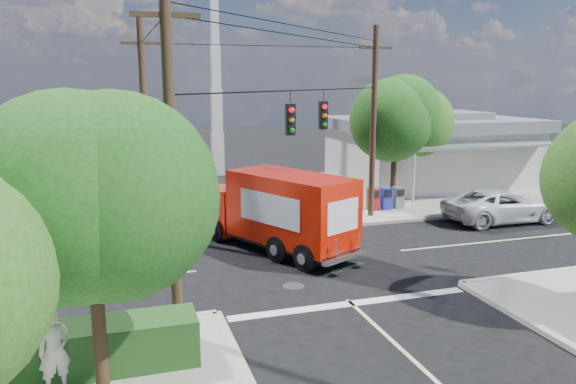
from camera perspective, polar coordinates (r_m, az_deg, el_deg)
name	(u,v)px	position (r m, az deg, el deg)	size (l,w,h in m)	color
ground	(304,260)	(20.89, 1.66, -6.95)	(120.00, 120.00, 0.00)	black
sidewalk_ne	(415,189)	(34.96, 12.74, 0.33)	(14.12, 14.12, 0.14)	#9C978D
sidewalk_nw	(24,214)	(30.63, -25.22, -2.01)	(14.12, 14.12, 0.14)	#9C978D
road_markings	(318,273)	(19.58, 3.08, -8.22)	(32.00, 32.00, 0.01)	beige
building_ne	(430,149)	(36.37, 14.25, 4.27)	(11.80, 10.20, 4.50)	beige
building_nw	(1,167)	(31.97, -27.17, 2.27)	(10.80, 10.20, 4.30)	beige
radio_tower	(216,94)	(39.39, -7.30, 9.88)	(0.80, 0.80, 17.00)	silver
tree_sw_front	(90,197)	(11.42, -19.44, -0.48)	(3.88, 3.78, 6.03)	#422D1C
tree_ne_front	(396,116)	(29.02, 10.92, 7.57)	(4.21, 4.14, 6.66)	#422D1C
tree_ne_back	(418,123)	(32.25, 13.12, 6.80)	(3.77, 3.66, 5.82)	#422D1C
palm_nw_front	(87,115)	(26.30, -19.73, 7.37)	(3.01, 3.08, 5.59)	#422D1C
palm_nw_back	(42,122)	(27.96, -23.69, 6.51)	(3.01, 3.08, 5.19)	#422D1C
utility_poles	(251,131)	(21.02, -3.82, 6.17)	(12.00, 10.68, 9.00)	#473321
picket_fence	(67,336)	(14.44, -21.55, -13.46)	(5.94, 0.06, 1.00)	silver
hedge_sw	(55,353)	(13.73, -22.63, -14.82)	(6.20, 1.20, 1.10)	#1D4217
vending_boxes	(386,198)	(28.74, 9.90, -0.63)	(1.90, 0.50, 1.10)	maroon
delivery_truck	(279,211)	(21.67, -0.91, -1.97)	(5.03, 7.31, 3.09)	black
parked_car	(502,205)	(28.20, 20.93, -1.28)	(2.56, 5.54, 1.54)	silver
pedestrian	(55,350)	(12.95, -22.61, -14.64)	(0.67, 0.44, 1.84)	beige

